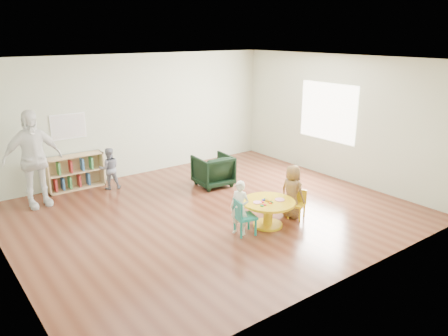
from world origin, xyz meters
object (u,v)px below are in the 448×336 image
(kid_chair_left, at_px, (243,216))
(toddler, at_px, (109,169))
(child_right, at_px, (292,191))
(adult_caretaker, at_px, (33,159))
(child_left, at_px, (240,208))
(armchair, at_px, (213,170))
(activity_table, at_px, (268,209))
(bookshelf, at_px, (74,172))
(kid_chair_right, at_px, (297,203))

(kid_chair_left, xyz_separation_m, toddler, (-0.88, 3.46, 0.13))
(child_right, relative_size, adult_caretaker, 0.52)
(child_right, bearing_deg, child_left, 80.11)
(child_right, bearing_deg, armchair, -4.97)
(child_right, bearing_deg, activity_table, 84.64)
(activity_table, xyz_separation_m, kid_chair_left, (-0.57, 0.01, 0.01))
(activity_table, distance_m, child_right, 0.64)
(bookshelf, relative_size, child_left, 1.29)
(toddler, bearing_deg, activity_table, 128.64)
(kid_chair_right, height_order, toddler, toddler)
(activity_table, height_order, adult_caretaker, adult_caretaker)
(kid_chair_right, height_order, adult_caretaker, adult_caretaker)
(kid_chair_left, distance_m, child_left, 0.15)
(kid_chair_left, bearing_deg, activity_table, 103.22)
(toddler, relative_size, adult_caretaker, 0.48)
(bookshelf, distance_m, child_left, 4.15)
(child_right, xyz_separation_m, toddler, (-2.06, 3.43, -0.04))
(kid_chair_left, distance_m, kid_chair_right, 1.25)
(bookshelf, xyz_separation_m, toddler, (0.60, -0.47, 0.09))
(kid_chair_left, xyz_separation_m, child_right, (1.18, 0.03, 0.16))
(bookshelf, relative_size, adult_caretaker, 0.63)
(child_right, distance_m, adult_caretaker, 4.92)
(kid_chair_right, distance_m, bookshelf, 4.82)
(kid_chair_left, height_order, bookshelf, bookshelf)
(bookshelf, relative_size, toddler, 1.32)
(armchair, bearing_deg, child_right, 98.91)
(kid_chair_left, bearing_deg, toddler, -151.72)
(child_right, height_order, adult_caretaker, adult_caretaker)
(activity_table, distance_m, armchair, 2.34)
(kid_chair_left, bearing_deg, child_right, 105.44)
(toddler, bearing_deg, armchair, 164.49)
(activity_table, relative_size, child_left, 1.00)
(child_right, bearing_deg, kid_chair_left, 82.60)
(kid_chair_right, bearing_deg, activity_table, 63.90)
(adult_caretaker, bearing_deg, activity_table, -52.94)
(kid_chair_right, distance_m, child_left, 1.29)
(armchair, relative_size, adult_caretaker, 0.40)
(bookshelf, bearing_deg, child_left, -69.41)
(kid_chair_left, height_order, kid_chair_right, kid_chair_left)
(kid_chair_left, xyz_separation_m, kid_chair_right, (1.25, -0.05, -0.05))
(bookshelf, height_order, armchair, bookshelf)
(kid_chair_right, bearing_deg, toddler, 8.36)
(activity_table, distance_m, toddler, 3.76)
(activity_table, bearing_deg, bookshelf, 117.46)
(toddler, bearing_deg, adult_caretaker, 19.22)
(toddler, bearing_deg, kid_chair_left, 120.28)
(activity_table, relative_size, kid_chair_right, 1.78)
(toddler, bearing_deg, kid_chair_right, 137.25)
(bookshelf, xyz_separation_m, armchair, (2.50, -1.64, -0.02))
(activity_table, relative_size, child_right, 0.94)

